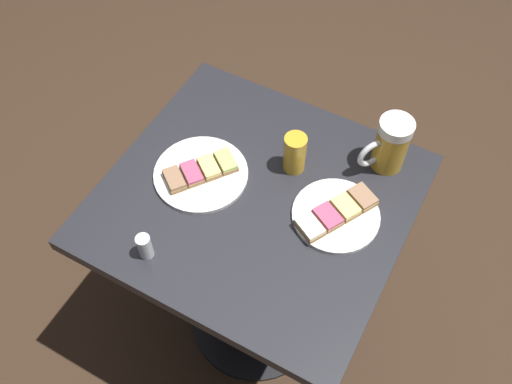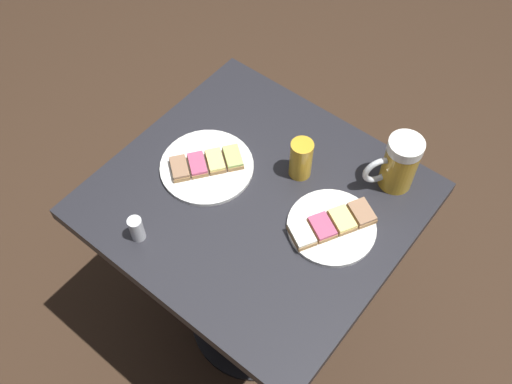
{
  "view_description": "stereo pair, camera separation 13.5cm",
  "coord_description": "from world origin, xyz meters",
  "px_view_note": "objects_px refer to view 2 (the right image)",
  "views": [
    {
      "loc": [
        -0.37,
        0.68,
        1.87
      ],
      "look_at": [
        0.0,
        0.0,
        0.76
      ],
      "focal_mm": 40.23,
      "sensor_mm": 36.0,
      "label": 1
    },
    {
      "loc": [
        -0.48,
        0.6,
        1.87
      ],
      "look_at": [
        0.0,
        0.0,
        0.76
      ],
      "focal_mm": 40.23,
      "sensor_mm": 36.0,
      "label": 2
    }
  ],
  "objects_px": {
    "plate_far": "(207,166)",
    "salt_shaker": "(137,229)",
    "plate_near": "(332,226)",
    "beer_glass_small": "(301,159)",
    "beer_mug": "(399,164)"
  },
  "relations": [
    {
      "from": "plate_far",
      "to": "beer_glass_small",
      "type": "xyz_separation_m",
      "value": [
        -0.19,
        -0.13,
        0.04
      ]
    },
    {
      "from": "beer_mug",
      "to": "plate_far",
      "type": "bearing_deg",
      "value": 33.18
    },
    {
      "from": "plate_far",
      "to": "salt_shaker",
      "type": "bearing_deg",
      "value": 92.3
    },
    {
      "from": "plate_near",
      "to": "beer_glass_small",
      "type": "relative_size",
      "value": 1.92
    },
    {
      "from": "beer_mug",
      "to": "beer_glass_small",
      "type": "height_order",
      "value": "beer_mug"
    },
    {
      "from": "plate_far",
      "to": "beer_mug",
      "type": "relative_size",
      "value": 1.56
    },
    {
      "from": "beer_mug",
      "to": "salt_shaker",
      "type": "height_order",
      "value": "beer_mug"
    },
    {
      "from": "plate_far",
      "to": "salt_shaker",
      "type": "distance_m",
      "value": 0.25
    },
    {
      "from": "plate_far",
      "to": "plate_near",
      "type": "bearing_deg",
      "value": -171.85
    },
    {
      "from": "plate_near",
      "to": "plate_far",
      "type": "bearing_deg",
      "value": 8.15
    },
    {
      "from": "beer_mug",
      "to": "salt_shaker",
      "type": "relative_size",
      "value": 2.19
    },
    {
      "from": "beer_glass_small",
      "to": "salt_shaker",
      "type": "height_order",
      "value": "beer_glass_small"
    },
    {
      "from": "plate_near",
      "to": "salt_shaker",
      "type": "height_order",
      "value": "salt_shaker"
    },
    {
      "from": "plate_near",
      "to": "beer_mug",
      "type": "xyz_separation_m",
      "value": [
        -0.04,
        -0.2,
        0.06
      ]
    },
    {
      "from": "beer_glass_small",
      "to": "beer_mug",
      "type": "bearing_deg",
      "value": -148.81
    }
  ]
}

